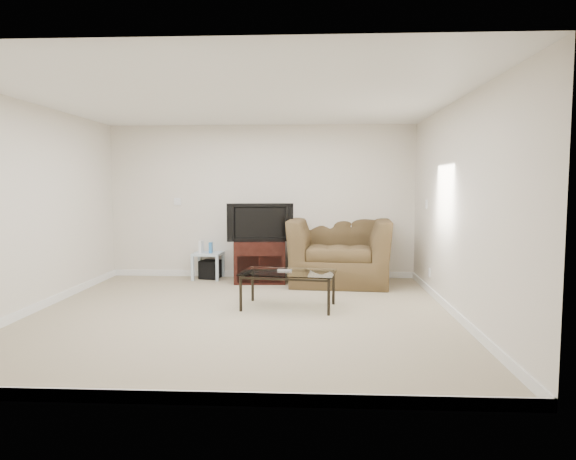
{
  "coord_description": "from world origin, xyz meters",
  "views": [
    {
      "loc": [
        0.86,
        -5.91,
        1.53
      ],
      "look_at": [
        0.5,
        1.2,
        0.9
      ],
      "focal_mm": 32.0,
      "sensor_mm": 36.0,
      "label": 1
    }
  ],
  "objects_px": {
    "side_table": "(208,266)",
    "recliner": "(340,240)",
    "subwoofer": "(210,269)",
    "coffee_table": "(288,290)",
    "tv_stand": "(260,261)",
    "television": "(260,222)"
  },
  "relations": [
    {
      "from": "subwoofer",
      "to": "recliner",
      "type": "xyz_separation_m",
      "value": [
        2.09,
        -0.25,
        0.52
      ]
    },
    {
      "from": "side_table",
      "to": "tv_stand",
      "type": "bearing_deg",
      "value": -14.68
    },
    {
      "from": "tv_stand",
      "to": "television",
      "type": "xyz_separation_m",
      "value": [
        0.0,
        -0.03,
        0.62
      ]
    },
    {
      "from": "recliner",
      "to": "coffee_table",
      "type": "bearing_deg",
      "value": -108.6
    },
    {
      "from": "subwoofer",
      "to": "side_table",
      "type": "bearing_deg",
      "value": -149.48
    },
    {
      "from": "subwoofer",
      "to": "coffee_table",
      "type": "relative_size",
      "value": 0.25
    },
    {
      "from": "subwoofer",
      "to": "coffee_table",
      "type": "xyz_separation_m",
      "value": [
        1.38,
        -1.93,
        0.07
      ]
    },
    {
      "from": "subwoofer",
      "to": "tv_stand",
      "type": "bearing_deg",
      "value": -16.16
    },
    {
      "from": "television",
      "to": "subwoofer",
      "type": "height_order",
      "value": "television"
    },
    {
      "from": "side_table",
      "to": "recliner",
      "type": "bearing_deg",
      "value": -6.18
    },
    {
      "from": "television",
      "to": "side_table",
      "type": "relative_size",
      "value": 2.13
    },
    {
      "from": "side_table",
      "to": "recliner",
      "type": "xyz_separation_m",
      "value": [
        2.12,
        -0.23,
        0.46
      ]
    },
    {
      "from": "coffee_table",
      "to": "recliner",
      "type": "bearing_deg",
      "value": 66.9
    },
    {
      "from": "television",
      "to": "subwoofer",
      "type": "relative_size",
      "value": 3.27
    },
    {
      "from": "side_table",
      "to": "recliner",
      "type": "relative_size",
      "value": 0.29
    },
    {
      "from": "television",
      "to": "coffee_table",
      "type": "bearing_deg",
      "value": -80.01
    },
    {
      "from": "side_table",
      "to": "subwoofer",
      "type": "xyz_separation_m",
      "value": [
        0.03,
        0.02,
        -0.06
      ]
    },
    {
      "from": "recliner",
      "to": "coffee_table",
      "type": "distance_m",
      "value": 1.88
    },
    {
      "from": "tv_stand",
      "to": "subwoofer",
      "type": "relative_size",
      "value": 2.71
    },
    {
      "from": "tv_stand",
      "to": "coffee_table",
      "type": "height_order",
      "value": "tv_stand"
    },
    {
      "from": "tv_stand",
      "to": "television",
      "type": "height_order",
      "value": "television"
    },
    {
      "from": "recliner",
      "to": "side_table",
      "type": "bearing_deg",
      "value": 178.32
    }
  ]
}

